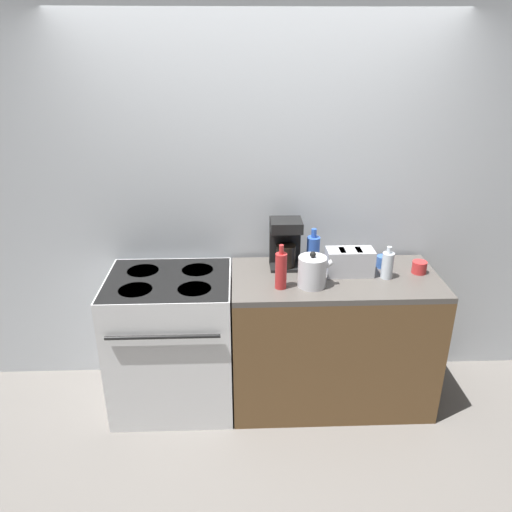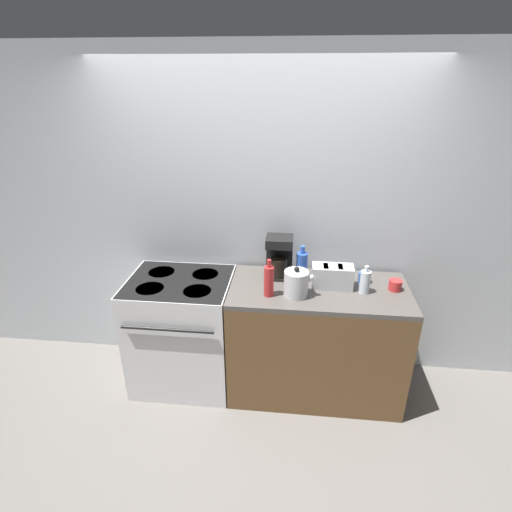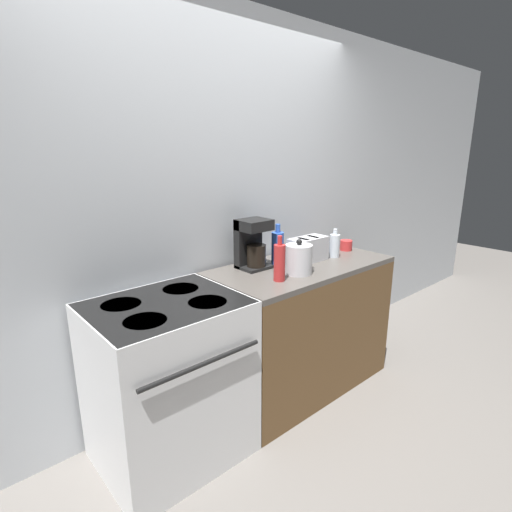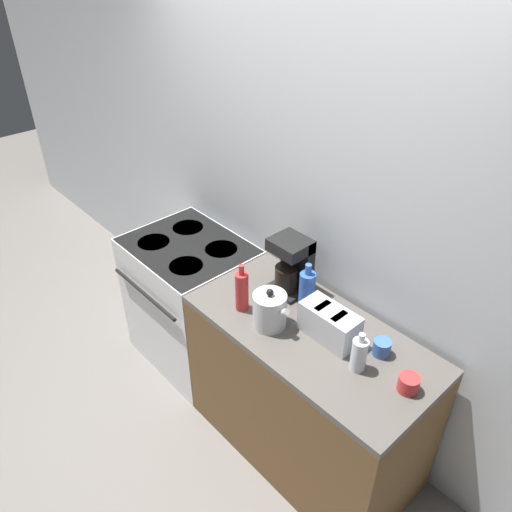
{
  "view_description": "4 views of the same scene",
  "coord_description": "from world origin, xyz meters",
  "px_view_note": "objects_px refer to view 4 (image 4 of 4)",
  "views": [
    {
      "loc": [
        -0.15,
        -2.52,
        2.33
      ],
      "look_at": [
        -0.04,
        0.34,
        1.08
      ],
      "focal_mm": 35.0,
      "sensor_mm": 36.0,
      "label": 1
    },
    {
      "loc": [
        0.28,
        -2.29,
        2.38
      ],
      "look_at": [
        -0.01,
        0.4,
        1.14
      ],
      "focal_mm": 28.0,
      "sensor_mm": 36.0,
      "label": 2
    },
    {
      "loc": [
        -1.53,
        -1.46,
        1.73
      ],
      "look_at": [
        0.12,
        0.4,
        1.04
      ],
      "focal_mm": 28.0,
      "sensor_mm": 36.0,
      "label": 3
    },
    {
      "loc": [
        1.67,
        -1.14,
        2.67
      ],
      "look_at": [
        0.01,
        0.37,
        1.13
      ],
      "focal_mm": 35.0,
      "sensor_mm": 36.0,
      "label": 4
    }
  ],
  "objects_px": {
    "coffee_maker": "(292,264)",
    "cup_red": "(409,384)",
    "bottle_clear": "(359,354)",
    "bottle_blue": "(307,291)",
    "toaster": "(329,324)",
    "cup_blue": "(382,348)",
    "stove": "(192,301)",
    "bottle_red": "(242,291)",
    "kettle": "(270,310)"
  },
  "relations": [
    {
      "from": "kettle",
      "to": "bottle_blue",
      "type": "bearing_deg",
      "value": 81.09
    },
    {
      "from": "stove",
      "to": "coffee_maker",
      "type": "distance_m",
      "value": 1.0
    },
    {
      "from": "stove",
      "to": "coffee_maker",
      "type": "height_order",
      "value": "coffee_maker"
    },
    {
      "from": "kettle",
      "to": "toaster",
      "type": "height_order",
      "value": "kettle"
    },
    {
      "from": "bottle_red",
      "to": "bottle_blue",
      "type": "relative_size",
      "value": 0.98
    },
    {
      "from": "bottle_red",
      "to": "bottle_blue",
      "type": "bearing_deg",
      "value": 47.53
    },
    {
      "from": "coffee_maker",
      "to": "cup_red",
      "type": "height_order",
      "value": "coffee_maker"
    },
    {
      "from": "stove",
      "to": "kettle",
      "type": "height_order",
      "value": "kettle"
    },
    {
      "from": "toaster",
      "to": "cup_red",
      "type": "relative_size",
      "value": 3.19
    },
    {
      "from": "bottle_blue",
      "to": "bottle_red",
      "type": "bearing_deg",
      "value": -132.47
    },
    {
      "from": "stove",
      "to": "bottle_blue",
      "type": "xyz_separation_m",
      "value": [
        0.93,
        0.11,
        0.58
      ]
    },
    {
      "from": "toaster",
      "to": "bottle_red",
      "type": "relative_size",
      "value": 1.06
    },
    {
      "from": "coffee_maker",
      "to": "bottle_red",
      "type": "xyz_separation_m",
      "value": [
        -0.05,
        -0.32,
        -0.05
      ]
    },
    {
      "from": "bottle_red",
      "to": "toaster",
      "type": "bearing_deg",
      "value": 20.81
    },
    {
      "from": "toaster",
      "to": "cup_blue",
      "type": "xyz_separation_m",
      "value": [
        0.25,
        0.1,
        -0.05
      ]
    },
    {
      "from": "cup_blue",
      "to": "bottle_clear",
      "type": "bearing_deg",
      "value": -96.94
    },
    {
      "from": "stove",
      "to": "toaster",
      "type": "distance_m",
      "value": 1.28
    },
    {
      "from": "stove",
      "to": "bottle_blue",
      "type": "height_order",
      "value": "bottle_blue"
    },
    {
      "from": "stove",
      "to": "kettle",
      "type": "bearing_deg",
      "value": -7.94
    },
    {
      "from": "stove",
      "to": "bottle_blue",
      "type": "relative_size",
      "value": 3.28
    },
    {
      "from": "kettle",
      "to": "coffee_maker",
      "type": "xyz_separation_m",
      "value": [
        -0.14,
        0.3,
        0.07
      ]
    },
    {
      "from": "stove",
      "to": "cup_blue",
      "type": "bearing_deg",
      "value": 5.2
    },
    {
      "from": "kettle",
      "to": "cup_blue",
      "type": "bearing_deg",
      "value": 26.44
    },
    {
      "from": "stove",
      "to": "toaster",
      "type": "xyz_separation_m",
      "value": [
        1.16,
        0.03,
        0.54
      ]
    },
    {
      "from": "bottle_blue",
      "to": "cup_blue",
      "type": "bearing_deg",
      "value": 2.54
    },
    {
      "from": "bottle_clear",
      "to": "cup_blue",
      "type": "xyz_separation_m",
      "value": [
        0.02,
        0.16,
        -0.05
      ]
    },
    {
      "from": "coffee_maker",
      "to": "bottle_clear",
      "type": "distance_m",
      "value": 0.66
    },
    {
      "from": "bottle_clear",
      "to": "bottle_blue",
      "type": "distance_m",
      "value": 0.47
    },
    {
      "from": "stove",
      "to": "cup_blue",
      "type": "relative_size",
      "value": 10.94
    },
    {
      "from": "stove",
      "to": "cup_blue",
      "type": "xyz_separation_m",
      "value": [
        1.4,
        0.13,
        0.5
      ]
    },
    {
      "from": "bottle_blue",
      "to": "cup_red",
      "type": "distance_m",
      "value": 0.69
    },
    {
      "from": "toaster",
      "to": "coffee_maker",
      "type": "height_order",
      "value": "coffee_maker"
    },
    {
      "from": "bottle_clear",
      "to": "toaster",
      "type": "bearing_deg",
      "value": 165.25
    },
    {
      "from": "toaster",
      "to": "bottle_blue",
      "type": "xyz_separation_m",
      "value": [
        -0.23,
        0.08,
        0.03
      ]
    },
    {
      "from": "toaster",
      "to": "bottle_red",
      "type": "distance_m",
      "value": 0.49
    },
    {
      "from": "coffee_maker",
      "to": "cup_blue",
      "type": "relative_size",
      "value": 3.87
    },
    {
      "from": "bottle_clear",
      "to": "kettle",
      "type": "bearing_deg",
      "value": -169.07
    },
    {
      "from": "stove",
      "to": "bottle_red",
      "type": "xyz_separation_m",
      "value": [
        0.7,
        -0.14,
        0.57
      ]
    },
    {
      "from": "cup_blue",
      "to": "bottle_blue",
      "type": "bearing_deg",
      "value": -177.46
    },
    {
      "from": "cup_red",
      "to": "toaster",
      "type": "bearing_deg",
      "value": -179.67
    },
    {
      "from": "toaster",
      "to": "bottle_blue",
      "type": "relative_size",
      "value": 1.05
    },
    {
      "from": "cup_red",
      "to": "cup_blue",
      "type": "distance_m",
      "value": 0.23
    },
    {
      "from": "cup_blue",
      "to": "stove",
      "type": "bearing_deg",
      "value": -174.8
    },
    {
      "from": "cup_red",
      "to": "cup_blue",
      "type": "bearing_deg",
      "value": 155.56
    },
    {
      "from": "kettle",
      "to": "bottle_red",
      "type": "height_order",
      "value": "bottle_red"
    },
    {
      "from": "toaster",
      "to": "cup_red",
      "type": "xyz_separation_m",
      "value": [
        0.46,
        0.0,
        -0.05
      ]
    },
    {
      "from": "bottle_clear",
      "to": "cup_red",
      "type": "height_order",
      "value": "bottle_clear"
    },
    {
      "from": "stove",
      "to": "cup_red",
      "type": "height_order",
      "value": "cup_red"
    },
    {
      "from": "toaster",
      "to": "bottle_red",
      "type": "height_order",
      "value": "bottle_red"
    },
    {
      "from": "bottle_red",
      "to": "kettle",
      "type": "bearing_deg",
      "value": 5.45
    }
  ]
}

